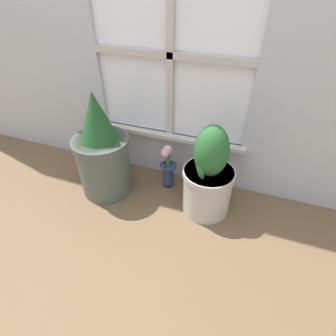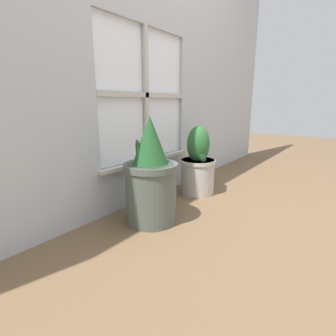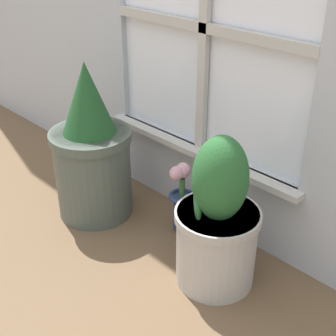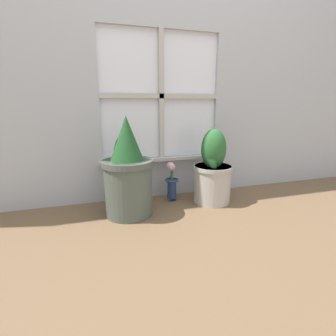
% 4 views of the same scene
% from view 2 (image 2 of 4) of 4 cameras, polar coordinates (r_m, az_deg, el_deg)
% --- Properties ---
extents(ground_plane, '(10.00, 10.00, 0.00)m').
position_cam_2_polar(ground_plane, '(1.84, 7.55, -9.44)').
color(ground_plane, brown).
extents(wall_with_window, '(4.40, 0.10, 2.50)m').
position_cam_2_polar(wall_with_window, '(2.06, -5.46, 29.14)').
color(wall_with_window, '#B2B7BC').
rests_on(wall_with_window, ground_plane).
extents(potted_plant_left, '(0.33, 0.33, 0.66)m').
position_cam_2_polar(potted_plant_left, '(1.60, -3.79, -2.25)').
color(potted_plant_left, '#4C564C').
rests_on(potted_plant_left, ground_plane).
extents(potted_plant_right, '(0.29, 0.29, 0.55)m').
position_cam_2_polar(potted_plant_right, '(2.14, 6.47, 0.46)').
color(potted_plant_right, '#B7B2A8').
rests_on(potted_plant_right, ground_plane).
extents(flower_vase, '(0.11, 0.11, 0.30)m').
position_cam_2_polar(flower_vase, '(2.00, -0.65, -2.48)').
color(flower_vase, navy).
rests_on(flower_vase, ground_plane).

